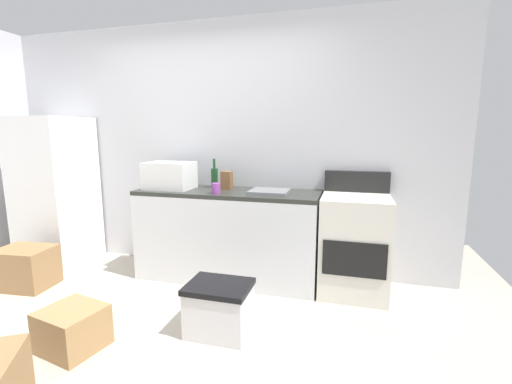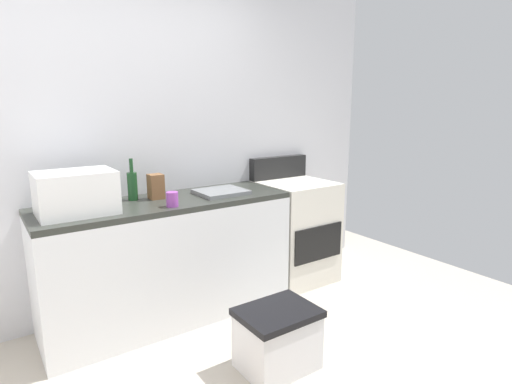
% 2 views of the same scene
% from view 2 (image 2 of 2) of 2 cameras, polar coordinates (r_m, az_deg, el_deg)
% --- Properties ---
extents(wall_back, '(5.00, 0.10, 2.60)m').
position_cam_2_polar(wall_back, '(3.20, -20.09, 6.42)').
color(wall_back, silver).
rests_on(wall_back, ground_plane).
extents(kitchen_counter, '(1.80, 0.60, 0.90)m').
position_cam_2_polar(kitchen_counter, '(3.16, -11.97, -9.08)').
color(kitchen_counter, silver).
rests_on(kitchen_counter, ground_plane).
extents(stove_oven, '(0.60, 0.61, 1.10)m').
position_cam_2_polar(stove_oven, '(3.76, 5.43, -5.15)').
color(stove_oven, silver).
rests_on(stove_oven, ground_plane).
extents(microwave, '(0.46, 0.34, 0.27)m').
position_cam_2_polar(microwave, '(2.79, -23.69, -0.10)').
color(microwave, white).
rests_on(microwave, kitchen_counter).
extents(sink_basin, '(0.36, 0.32, 0.03)m').
position_cam_2_polar(sink_basin, '(3.17, -4.86, 0.02)').
color(sink_basin, slate).
rests_on(sink_basin, kitchen_counter).
extents(wine_bottle, '(0.07, 0.07, 0.30)m').
position_cam_2_polar(wine_bottle, '(3.06, -16.75, 0.94)').
color(wine_bottle, '#193F1E').
rests_on(wine_bottle, kitchen_counter).
extents(coffee_mug, '(0.08, 0.08, 0.10)m').
position_cam_2_polar(coffee_mug, '(2.81, -11.53, -0.99)').
color(coffee_mug, purple).
rests_on(coffee_mug, kitchen_counter).
extents(knife_block, '(0.10, 0.10, 0.18)m').
position_cam_2_polar(knife_block, '(3.07, -13.70, 0.75)').
color(knife_block, brown).
rests_on(knife_block, kitchen_counter).
extents(storage_bin, '(0.46, 0.36, 0.38)m').
position_cam_2_polar(storage_bin, '(2.63, 2.97, -19.59)').
color(storage_bin, silver).
rests_on(storage_bin, ground_plane).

